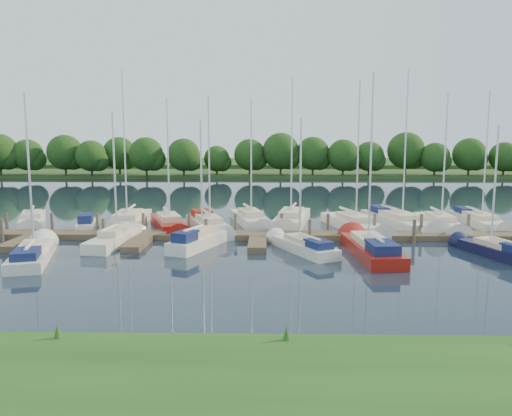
{
  "coord_description": "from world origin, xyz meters",
  "views": [
    {
      "loc": [
        0.57,
        -27.37,
        7.17
      ],
      "look_at": [
        -0.16,
        8.0,
        2.2
      ],
      "focal_mm": 35.0,
      "sensor_mm": 36.0,
      "label": 1
    }
  ],
  "objects_px": {
    "sailboat_n_5": "(251,221)",
    "dock": "(258,237)",
    "sailboat_s_2": "(199,242)",
    "sailboat_n_0": "(32,221)",
    "motorboat": "(86,226)"
  },
  "relations": [
    {
      "from": "sailboat_n_5",
      "to": "dock",
      "type": "bearing_deg",
      "value": 81.42
    },
    {
      "from": "dock",
      "to": "sailboat_s_2",
      "type": "distance_m",
      "value": 4.59
    },
    {
      "from": "dock",
      "to": "sailboat_s_2",
      "type": "bearing_deg",
      "value": -146.9
    },
    {
      "from": "sailboat_n_0",
      "to": "sailboat_s_2",
      "type": "height_order",
      "value": "sailboat_n_0"
    },
    {
      "from": "dock",
      "to": "sailboat_n_0",
      "type": "distance_m",
      "value": 19.87
    },
    {
      "from": "motorboat",
      "to": "sailboat_s_2",
      "type": "xyz_separation_m",
      "value": [
        9.82,
        -6.29,
        0.02
      ]
    },
    {
      "from": "motorboat",
      "to": "sailboat_n_0",
      "type": "bearing_deg",
      "value": -37.26
    },
    {
      "from": "sailboat_s_2",
      "to": "motorboat",
      "type": "bearing_deg",
      "value": 169.55
    },
    {
      "from": "sailboat_n_5",
      "to": "sailboat_s_2",
      "type": "xyz_separation_m",
      "value": [
        -3.1,
        -9.2,
        0.07
      ]
    },
    {
      "from": "sailboat_n_0",
      "to": "sailboat_n_5",
      "type": "bearing_deg",
      "value": 159.48
    },
    {
      "from": "dock",
      "to": "sailboat_n_5",
      "type": "distance_m",
      "value": 6.73
    },
    {
      "from": "sailboat_n_0",
      "to": "motorboat",
      "type": "distance_m",
      "value": 5.72
    },
    {
      "from": "sailboat_n_0",
      "to": "motorboat",
      "type": "height_order",
      "value": "sailboat_n_0"
    },
    {
      "from": "sailboat_s_2",
      "to": "dock",
      "type": "bearing_deg",
      "value": 55.29
    },
    {
      "from": "dock",
      "to": "motorboat",
      "type": "height_order",
      "value": "motorboat"
    }
  ]
}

